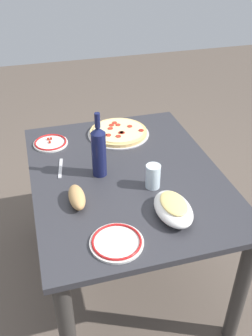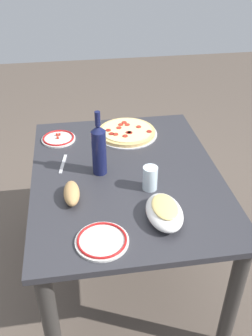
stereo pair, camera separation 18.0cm
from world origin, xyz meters
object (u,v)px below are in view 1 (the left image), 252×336
Objects in this scene: dining_table at (126,193)px; baked_pasta_dish at (173,208)px; wine_bottle at (99,151)px; side_plate_near at (117,242)px; side_plate_far at (51,143)px; bread_loaf at (77,197)px; pepperoni_pizza at (118,132)px; water_glass at (153,176)px.

baked_pasta_dish is at bearing 16.80° from dining_table.
wine_bottle is at bearing -102.24° from dining_table.
side_plate_far is (-0.83, -0.16, 0.00)m from side_plate_near.
baked_pasta_dish is at bearing 63.19° from bread_loaf.
baked_pasta_dish is 0.73× the size of wine_bottle.
wine_bottle reaches higher than side_plate_near.
pepperoni_pizza is 0.42m from wine_bottle.
bread_loaf is (-0.19, -0.37, -0.01)m from baked_pasta_dish.
side_plate_far reaches higher than dining_table.
wine_bottle is (0.36, -0.19, 0.12)m from pepperoni_pizza.
baked_pasta_dish is 0.21m from water_glass.
baked_pasta_dish is at bearing 109.68° from side_plate_near.
baked_pasta_dish is 1.14× the size of side_plate_near.
side_plate_far is 1.12× the size of bread_loaf.
wine_bottle is 1.74× the size of side_plate_far.
dining_table is at bearing 121.11° from bread_loaf.
water_glass is at bearing 52.51° from wine_bottle.
bread_loaf is at bearing -86.15° from water_glass.
wine_bottle is 0.49m from side_plate_near.
dining_table is 3.33× the size of pepperoni_pizza.
pepperoni_pizza is 1.47× the size of baked_pasta_dish.
side_plate_near reaches higher than dining_table.
side_plate_far is (0.01, -0.39, -0.01)m from pepperoni_pizza.
baked_pasta_dish is at bearing 30.54° from side_plate_far.
bread_loaf reaches higher than side_plate_far.
wine_bottle is 0.28m from water_glass.
wine_bottle is at bearing 29.58° from side_plate_far.
pepperoni_pizza is 1.87× the size of side_plate_far.
wine_bottle reaches higher than water_glass.
pepperoni_pizza is at bearing -177.13° from water_glass.
water_glass reaches higher than pepperoni_pizza.
baked_pasta_dish is 1.43× the size of bread_loaf.
pepperoni_pizza is 2.10× the size of bread_loaf.
wine_bottle reaches higher than baked_pasta_dish.
dining_table is 0.35m from bread_loaf.
bread_loaf is (0.02, -0.36, -0.03)m from water_glass.
bread_loaf is (0.55, -0.33, 0.02)m from pepperoni_pizza.
dining_table is 0.24m from water_glass.
water_glass reaches higher than side_plate_far.
dining_table is 0.49m from side_plate_near.
wine_bottle is 1.95× the size of bread_loaf.
baked_pasta_dish reaches higher than side_plate_near.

